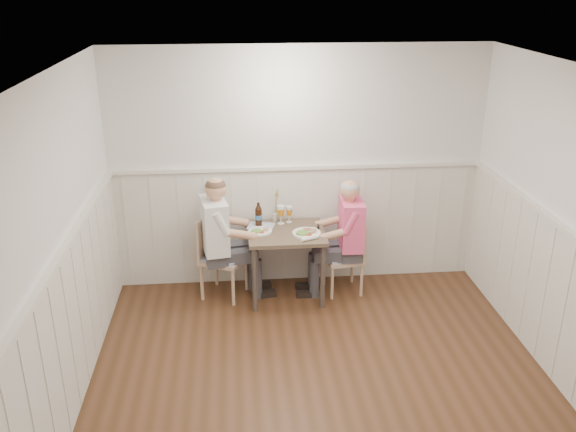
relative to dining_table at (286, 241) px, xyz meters
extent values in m
plane|color=#452A17|center=(0.16, -1.84, -0.64)|extent=(4.50, 4.50, 0.00)
cube|color=white|center=(0.16, 0.41, 0.66)|extent=(4.00, 0.04, 2.60)
cube|color=white|center=(-1.84, -1.84, 0.66)|extent=(0.04, 4.50, 2.60)
cube|color=white|center=(0.16, -1.84, 1.95)|extent=(4.00, 4.50, 0.02)
cube|color=silver|center=(0.16, 0.39, 0.01)|extent=(3.98, 0.03, 1.30)
cube|color=silver|center=(-1.82, -1.84, 0.01)|extent=(0.03, 4.48, 1.30)
cube|color=silver|center=(2.15, -1.84, 0.01)|extent=(0.03, 4.48, 1.30)
cube|color=silver|center=(0.16, 0.38, 0.68)|extent=(3.98, 0.06, 0.04)
cube|color=silver|center=(-1.81, -1.84, 0.68)|extent=(0.06, 4.48, 0.04)
cube|color=#4B3B2F|center=(0.00, 0.00, 0.09)|extent=(0.80, 0.70, 0.04)
cylinder|color=#3F3833|center=(-0.35, -0.30, -0.28)|extent=(0.05, 0.05, 0.71)
cylinder|color=#3F3833|center=(-0.35, 0.30, -0.28)|extent=(0.05, 0.05, 0.71)
cylinder|color=#3F3833|center=(0.35, -0.30, -0.28)|extent=(0.05, 0.05, 0.71)
cylinder|color=#3F3833|center=(0.35, 0.30, -0.28)|extent=(0.05, 0.05, 0.71)
cube|color=tan|center=(0.62, 0.05, -0.25)|extent=(0.42, 0.42, 0.04)
cube|color=#6583C2|center=(0.62, 0.05, -0.22)|extent=(0.38, 0.38, 0.03)
cube|color=tan|center=(0.79, 0.07, -0.03)|extent=(0.07, 0.38, 0.40)
cylinder|color=tan|center=(0.80, -0.09, -0.45)|extent=(0.03, 0.03, 0.37)
cylinder|color=tan|center=(0.48, -0.13, -0.45)|extent=(0.03, 0.03, 0.37)
cylinder|color=tan|center=(0.76, 0.23, -0.45)|extent=(0.03, 0.03, 0.37)
cylinder|color=tan|center=(0.44, 0.19, -0.45)|extent=(0.03, 0.03, 0.37)
cube|color=tan|center=(-0.66, 0.07, -0.21)|extent=(0.55, 0.55, 0.04)
cube|color=#6583C2|center=(-0.66, 0.07, -0.17)|extent=(0.50, 0.50, 0.03)
cube|color=tan|center=(-0.84, 0.15, 0.03)|extent=(0.20, 0.40, 0.44)
cylinder|color=tan|center=(-0.75, 0.31, -0.43)|extent=(0.04, 0.04, 0.41)
cylinder|color=tan|center=(-0.42, 0.16, -0.43)|extent=(0.04, 0.04, 0.41)
cylinder|color=tan|center=(-0.90, -0.02, -0.43)|extent=(0.04, 0.04, 0.41)
cylinder|color=tan|center=(-0.57, -0.17, -0.43)|extent=(0.04, 0.04, 0.41)
cube|color=#3F3F47|center=(0.67, 0.02, -0.43)|extent=(0.43, 0.39, 0.43)
cube|color=#3F3F47|center=(0.48, 0.03, -0.16)|extent=(0.41, 0.36, 0.12)
cube|color=#FF4C6D|center=(0.67, 0.02, 0.16)|extent=(0.24, 0.42, 0.52)
sphere|color=tan|center=(0.67, 0.02, 0.53)|extent=(0.21, 0.21, 0.21)
sphere|color=#A5A5A0|center=(0.67, 0.02, 0.56)|extent=(0.20, 0.20, 0.20)
cube|color=black|center=(0.33, 0.03, 0.16)|extent=(0.02, 0.07, 0.12)
cube|color=#3F3F47|center=(-0.72, 0.00, -0.41)|extent=(0.50, 0.47, 0.45)
cube|color=#3F3F47|center=(-0.52, 0.03, -0.13)|extent=(0.48, 0.43, 0.13)
cube|color=silver|center=(-0.72, 0.00, 0.21)|extent=(0.31, 0.48, 0.55)
sphere|color=tan|center=(-0.72, 0.00, 0.60)|extent=(0.22, 0.22, 0.22)
sphere|color=#4C3828|center=(-0.72, 0.00, 0.63)|extent=(0.21, 0.21, 0.21)
cylinder|color=white|center=(0.20, -0.09, 0.12)|extent=(0.30, 0.30, 0.02)
ellipsoid|color=#3F722D|center=(0.16, -0.13, 0.16)|extent=(0.15, 0.12, 0.05)
sphere|color=tan|center=(0.27, -0.08, 0.15)|extent=(0.04, 0.04, 0.04)
cube|color=#974F4A|center=(0.22, -0.03, 0.14)|extent=(0.09, 0.05, 0.01)
cylinder|color=white|center=(0.28, -0.03, 0.15)|extent=(0.06, 0.06, 0.03)
cylinder|color=white|center=(-0.27, 0.00, 0.12)|extent=(0.25, 0.25, 0.02)
ellipsoid|color=#3F722D|center=(-0.31, -0.02, 0.15)|extent=(0.12, 0.10, 0.05)
sphere|color=tan|center=(-0.22, 0.01, 0.14)|extent=(0.03, 0.03, 0.03)
cylinder|color=silver|center=(0.05, 0.25, 0.11)|extent=(0.06, 0.06, 0.01)
cylinder|color=silver|center=(0.05, 0.25, 0.16)|extent=(0.01, 0.01, 0.08)
cone|color=orange|center=(0.05, 0.25, 0.23)|extent=(0.07, 0.07, 0.07)
cylinder|color=silver|center=(0.05, 0.25, 0.28)|extent=(0.07, 0.07, 0.03)
cylinder|color=silver|center=(-0.04, 0.21, 0.12)|extent=(0.07, 0.07, 0.01)
cylinder|color=silver|center=(-0.04, 0.21, 0.16)|extent=(0.01, 0.01, 0.09)
cone|color=orange|center=(-0.04, 0.21, 0.24)|extent=(0.08, 0.08, 0.08)
cylinder|color=silver|center=(-0.04, 0.21, 0.30)|extent=(0.08, 0.08, 0.03)
cylinder|color=black|center=(-0.28, 0.17, 0.21)|extent=(0.07, 0.07, 0.19)
cone|color=black|center=(-0.28, 0.17, 0.32)|extent=(0.07, 0.07, 0.04)
cylinder|color=black|center=(-0.28, 0.17, 0.36)|extent=(0.03, 0.03, 0.03)
cylinder|color=#3368B2|center=(-0.28, 0.17, 0.21)|extent=(0.07, 0.07, 0.05)
cylinder|color=white|center=(0.21, -0.25, 0.13)|extent=(0.19, 0.11, 0.04)
cylinder|color=silver|center=(-0.10, 0.30, 0.15)|extent=(0.05, 0.05, 0.08)
cylinder|color=tan|center=(-0.10, 0.30, 0.30)|extent=(0.02, 0.02, 0.27)
cone|color=tan|center=(-0.10, 0.30, 0.46)|extent=(0.04, 0.04, 0.09)
cube|color=#6583C2|center=(-0.26, 0.16, 0.11)|extent=(0.32, 0.28, 0.01)
camera|label=1|loc=(-0.51, -5.80, 2.60)|focal=38.00mm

